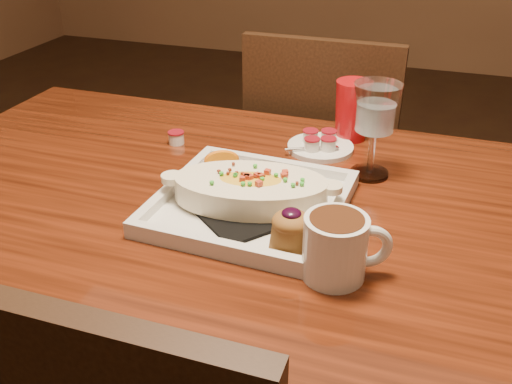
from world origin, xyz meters
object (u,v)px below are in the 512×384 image
(goblet, at_px, (376,113))
(red_tumbler, at_px, (352,110))
(chair_far, at_px, (324,175))
(coffee_mug, at_px, (337,245))
(table, at_px, (254,253))
(plate, at_px, (252,197))
(saucer, at_px, (320,145))

(goblet, bearing_deg, red_tumbler, 112.43)
(chair_far, height_order, coffee_mug, chair_far)
(table, relative_size, coffee_mug, 11.57)
(table, height_order, coffee_mug, coffee_mug)
(table, relative_size, red_tumbler, 11.28)
(chair_far, xyz_separation_m, plate, (0.00, -0.64, 0.27))
(goblet, distance_m, red_tumbler, 0.19)
(goblet, bearing_deg, saucer, 145.33)
(coffee_mug, relative_size, goblet, 0.69)
(table, bearing_deg, plate, -84.79)
(plate, relative_size, goblet, 1.76)
(coffee_mug, relative_size, saucer, 0.91)
(plate, height_order, coffee_mug, coffee_mug)
(table, distance_m, red_tumbler, 0.41)
(plate, bearing_deg, red_tumbler, 76.67)
(chair_far, relative_size, red_tumbler, 6.99)
(coffee_mug, xyz_separation_m, saucer, (-0.12, 0.42, -0.04))
(plate, distance_m, red_tumbler, 0.39)
(goblet, height_order, saucer, goblet)
(goblet, height_order, red_tumbler, goblet)
(table, bearing_deg, chair_far, 90.00)
(saucer, bearing_deg, red_tumbler, 58.37)
(table, xyz_separation_m, plate, (0.00, -0.01, 0.13))
(goblet, relative_size, red_tumbler, 1.42)
(plate, bearing_deg, chair_far, 92.37)
(goblet, relative_size, saucer, 1.32)
(table, bearing_deg, coffee_mug, -38.96)
(table, height_order, chair_far, chair_far)
(table, distance_m, goblet, 0.35)
(coffee_mug, xyz_separation_m, red_tumbler, (-0.07, 0.51, 0.01))
(chair_far, bearing_deg, table, 90.00)
(chair_far, bearing_deg, goblet, 112.03)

